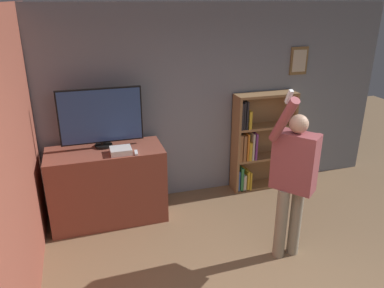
{
  "coord_description": "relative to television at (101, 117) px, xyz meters",
  "views": [
    {
      "loc": [
        -1.44,
        -1.91,
        2.73
      ],
      "look_at": [
        -0.3,
        1.8,
        1.22
      ],
      "focal_mm": 35.0,
      "sensor_mm": 36.0,
      "label": 1
    }
  ],
  "objects": [
    {
      "name": "wall_back",
      "position": [
        1.22,
        0.32,
        -0.01
      ],
      "size": [
        6.04,
        0.09,
        2.7
      ],
      "color": "gray",
      "rests_on": "ground_plane"
    },
    {
      "name": "wall_side_brick",
      "position": [
        -0.83,
        -1.17,
        -0.02
      ],
      "size": [
        0.06,
        4.52,
        2.7
      ],
      "color": "brown",
      "rests_on": "ground_plane"
    },
    {
      "name": "tv_ledge",
      "position": [
        -0.0,
        -0.12,
        -0.88
      ],
      "size": [
        1.44,
        0.64,
        0.98
      ],
      "color": "brown",
      "rests_on": "ground_plane"
    },
    {
      "name": "television",
      "position": [
        0.0,
        0.0,
        0.0
      ],
      "size": [
        1.02,
        0.22,
        0.75
      ],
      "color": "black",
      "rests_on": "tv_ledge"
    },
    {
      "name": "game_console",
      "position": [
        0.18,
        -0.28,
        -0.35
      ],
      "size": [
        0.25,
        0.23,
        0.07
      ],
      "color": "white",
      "rests_on": "tv_ledge"
    },
    {
      "name": "remote_loose",
      "position": [
        0.36,
        -0.34,
        -0.38
      ],
      "size": [
        0.05,
        0.14,
        0.02
      ],
      "color": "white",
      "rests_on": "tv_ledge"
    },
    {
      "name": "bookshelf",
      "position": [
        2.22,
        0.14,
        -0.65
      ],
      "size": [
        0.92,
        0.28,
        1.47
      ],
      "color": "#997047",
      "rests_on": "ground_plane"
    },
    {
      "name": "person",
      "position": [
        1.84,
        -1.47,
        -0.36
      ],
      "size": [
        0.59,
        0.56,
        1.97
      ],
      "rotation": [
        0.0,
        0.0,
        -0.9
      ],
      "color": "gray",
      "rests_on": "ground_plane"
    }
  ]
}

